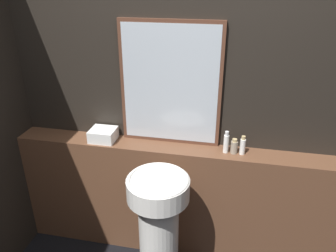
{
  "coord_description": "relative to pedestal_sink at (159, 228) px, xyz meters",
  "views": [
    {
      "loc": [
        0.34,
        -0.76,
        2.14
      ],
      "look_at": [
        -0.07,
        1.24,
        1.19
      ],
      "focal_mm": 35.0,
      "sensor_mm": 36.0,
      "label": 1
    }
  ],
  "objects": [
    {
      "name": "wall_back",
      "position": [
        0.07,
        0.56,
        0.69
      ],
      "size": [
        8.0,
        0.06,
        2.5
      ],
      "color": "black",
      "rests_on": "ground_plane"
    },
    {
      "name": "vanity_counter",
      "position": [
        0.07,
        0.42,
        -0.08
      ],
      "size": [
        2.57,
        0.21,
        0.97
      ],
      "color": "brown",
      "rests_on": "ground_plane"
    },
    {
      "name": "pedestal_sink",
      "position": [
        0.0,
        0.0,
        0.0
      ],
      "size": [
        0.41,
        0.41,
        0.97
      ],
      "color": "white",
      "rests_on": "ground_plane"
    },
    {
      "name": "mirror",
      "position": [
        -0.02,
        0.51,
        0.86
      ],
      "size": [
        0.73,
        0.03,
        0.9
      ],
      "color": "#563323",
      "rests_on": "vanity_counter"
    },
    {
      "name": "towel_stack",
      "position": [
        -0.53,
        0.42,
        0.46
      ],
      "size": [
        0.19,
        0.17,
        0.09
      ],
      "color": "white",
      "rests_on": "vanity_counter"
    },
    {
      "name": "shampoo_bottle",
      "position": [
        0.4,
        0.42,
        0.49
      ],
      "size": [
        0.04,
        0.04,
        0.17
      ],
      "color": "white",
      "rests_on": "vanity_counter"
    },
    {
      "name": "conditioner_bottle",
      "position": [
        0.46,
        0.42,
        0.46
      ],
      "size": [
        0.05,
        0.05,
        0.11
      ],
      "color": "gray",
      "rests_on": "vanity_counter"
    },
    {
      "name": "lotion_bottle",
      "position": [
        0.52,
        0.42,
        0.47
      ],
      "size": [
        0.04,
        0.04,
        0.14
      ],
      "color": "white",
      "rests_on": "vanity_counter"
    }
  ]
}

